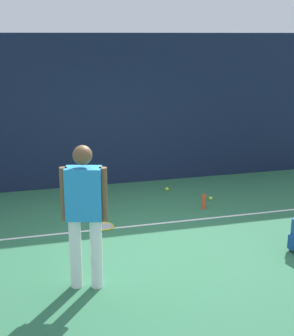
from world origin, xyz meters
The scene contains 8 objects.
ground_plane centered at (0.00, 0.00, 0.00)m, with size 12.00×12.00×0.00m, color #2D6B47.
back_fence centered at (0.00, 3.00, 1.44)m, with size 10.00×0.10×2.89m, color #141E38.
court_line centered at (0.00, 0.69, 0.00)m, with size 9.00×0.05×0.00m, color white.
tennis_player centered at (-1.11, -0.97, 0.97)m, with size 0.51×0.32×1.70m.
tennis_racket centered at (-0.61, 0.80, 0.01)m, with size 0.51×0.60×0.03m.
tennis_ball_near_player centered at (0.90, 2.25, 0.03)m, with size 0.07×0.07×0.07m, color #CCE033.
tennis_ball_by_fence centered at (1.49, 1.52, 0.03)m, with size 0.07×0.07×0.07m, color #CCE033.
water_bottle centered at (1.20, 1.13, 0.13)m, with size 0.07×0.07×0.26m, color #D84C26.
Camera 1 is at (-1.80, -6.15, 2.87)m, focal length 52.26 mm.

